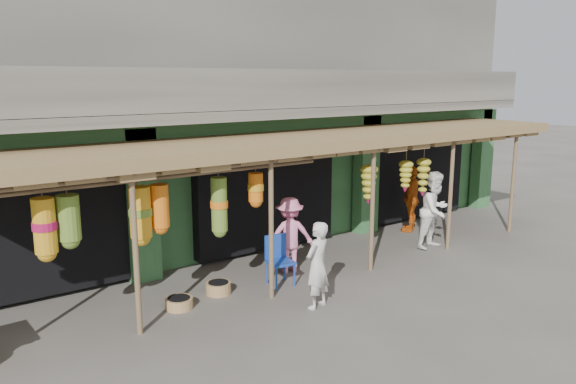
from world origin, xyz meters
TOP-DOWN VIEW (x-y plane):
  - ground at (0.00, 0.00)m, footprint 80.00×80.00m
  - building at (-0.00, 4.87)m, footprint 16.40×6.80m
  - awning at (-0.17, 0.80)m, footprint 14.00×2.70m
  - blue_chair at (-0.98, 0.32)m, footprint 0.51×0.52m
  - basket_mid at (-3.07, 0.35)m, footprint 0.59×0.59m
  - basket_right at (-2.19, 0.54)m, footprint 0.62×0.62m
  - person_front at (-1.12, -1.03)m, footprint 0.64×0.51m
  - person_right at (3.31, 0.07)m, footprint 0.95×0.78m
  - person_vendor at (4.00, 1.40)m, footprint 1.08×0.87m
  - person_shopper at (-0.40, 0.73)m, footprint 1.15×0.92m

SIDE VIEW (x-z plane):
  - ground at x=0.00m, z-range 0.00..0.00m
  - basket_mid at x=-3.07m, z-range 0.00..0.19m
  - basket_right at x=-2.19m, z-range 0.00..0.21m
  - blue_chair at x=-0.98m, z-range 0.06..1.01m
  - person_front at x=-1.12m, z-range 0.00..1.53m
  - person_shopper at x=-0.40m, z-range 0.00..1.56m
  - person_vendor at x=4.00m, z-range 0.00..1.72m
  - person_right at x=3.31m, z-range 0.00..1.81m
  - awning at x=-0.17m, z-range 1.18..3.97m
  - building at x=0.00m, z-range -0.13..6.87m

